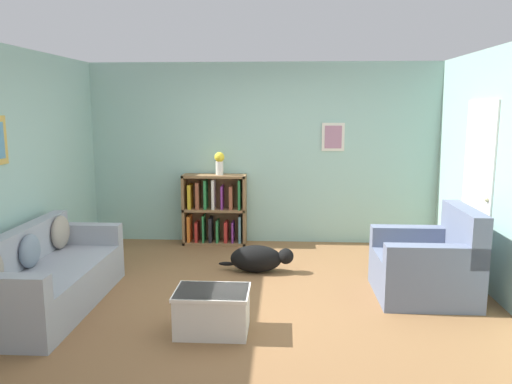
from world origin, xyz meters
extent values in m
plane|color=brown|center=(0.00, 0.00, 0.00)|extent=(14.00, 14.00, 0.00)
cube|color=#93BCB2|center=(0.00, 2.25, 1.30)|extent=(5.60, 0.10, 2.60)
cube|color=silver|center=(1.00, 2.19, 1.55)|extent=(0.32, 0.02, 0.40)
cube|color=#A37089|center=(1.00, 2.18, 1.55)|extent=(0.24, 0.01, 0.32)
cube|color=#93BCB2|center=(-2.55, 0.00, 1.30)|extent=(0.10, 5.00, 2.60)
cube|color=#93BCB2|center=(2.55, 0.00, 1.30)|extent=(0.10, 5.00, 2.60)
cube|color=white|center=(2.49, 0.70, 1.02)|extent=(0.02, 0.84, 2.05)
sphere|color=tan|center=(2.46, 0.35, 1.00)|extent=(0.05, 0.05, 0.05)
cube|color=#9399A3|center=(-1.98, -0.40, 0.20)|extent=(0.81, 1.94, 0.41)
cube|color=#9399A3|center=(-2.30, -0.40, 0.60)|extent=(0.16, 1.94, 0.37)
cube|color=#9399A3|center=(-1.98, 0.49, 0.52)|extent=(0.81, 0.16, 0.23)
ellipsoid|color=slate|center=(-2.18, -0.40, 0.58)|extent=(0.14, 0.34, 0.34)
ellipsoid|color=gray|center=(-2.18, 0.28, 0.59)|extent=(0.14, 0.37, 0.37)
cube|color=olive|center=(-1.13, 2.03, 0.51)|extent=(0.04, 0.30, 1.01)
cube|color=olive|center=(-0.25, 2.03, 0.51)|extent=(0.04, 0.30, 1.01)
cube|color=olive|center=(-0.69, 2.17, 0.51)|extent=(0.91, 0.02, 1.01)
cube|color=olive|center=(-0.69, 2.03, 0.02)|extent=(0.91, 0.30, 0.04)
cube|color=olive|center=(-0.69, 2.03, 0.51)|extent=(0.91, 0.30, 0.04)
cube|color=olive|center=(-0.69, 2.03, 1.00)|extent=(0.91, 0.30, 0.04)
cube|color=orange|center=(-1.06, 2.02, 0.22)|extent=(0.04, 0.23, 0.40)
cube|color=gold|center=(-1.04, 2.02, 0.70)|extent=(0.05, 0.23, 0.35)
cube|color=#B22823|center=(-0.95, 2.02, 0.17)|extent=(0.04, 0.23, 0.31)
cube|color=brown|center=(-0.93, 2.02, 0.72)|extent=(0.05, 0.23, 0.38)
cube|color=#287A3D|center=(-0.85, 2.02, 0.22)|extent=(0.03, 0.23, 0.41)
cube|color=#287A3D|center=(-0.82, 2.02, 0.73)|extent=(0.04, 0.23, 0.42)
cube|color=black|center=(-0.75, 2.02, 0.21)|extent=(0.04, 0.23, 0.38)
cube|color=silver|center=(-0.70, 2.02, 0.74)|extent=(0.04, 0.23, 0.43)
cube|color=#287A3D|center=(-0.65, 2.02, 0.19)|extent=(0.03, 0.23, 0.34)
cube|color=#7A2D84|center=(-0.58, 2.02, 0.69)|extent=(0.03, 0.23, 0.33)
cube|color=#B22823|center=(-0.53, 2.02, 0.18)|extent=(0.04, 0.23, 0.32)
cube|color=brown|center=(-0.45, 2.02, 0.69)|extent=(0.05, 0.23, 0.33)
cube|color=#7A2D84|center=(-0.43, 2.02, 0.18)|extent=(0.03, 0.23, 0.31)
cube|color=#287A3D|center=(-0.33, 2.02, 0.74)|extent=(0.03, 0.23, 0.42)
cube|color=#60939E|center=(-0.32, 2.02, 0.22)|extent=(0.03, 0.23, 0.41)
cube|color=slate|center=(1.77, 0.11, 0.22)|extent=(0.97, 0.95, 0.44)
cube|color=slate|center=(2.16, 0.11, 0.70)|extent=(0.18, 0.95, 0.51)
cube|color=slate|center=(1.77, -0.28, 0.55)|extent=(0.97, 0.18, 0.22)
cube|color=slate|center=(1.77, 0.49, 0.55)|extent=(0.97, 0.18, 0.22)
cube|color=silver|center=(-0.32, -0.86, 0.19)|extent=(0.63, 0.45, 0.39)
cube|color=white|center=(-0.32, -0.86, 0.37)|extent=(0.65, 0.47, 0.03)
ellipsoid|color=black|center=(-0.02, 0.79, 0.17)|extent=(0.62, 0.30, 0.33)
sphere|color=black|center=(0.34, 0.79, 0.20)|extent=(0.19, 0.19, 0.19)
ellipsoid|color=black|center=(-0.38, 0.83, 0.08)|extent=(0.20, 0.05, 0.05)
cylinder|color=silver|center=(-0.61, 2.03, 1.11)|extent=(0.11, 0.11, 0.19)
sphere|color=yellow|center=(-0.61, 2.03, 1.27)|extent=(0.14, 0.14, 0.14)
camera|label=1|loc=(0.31, -4.99, 1.98)|focal=35.00mm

